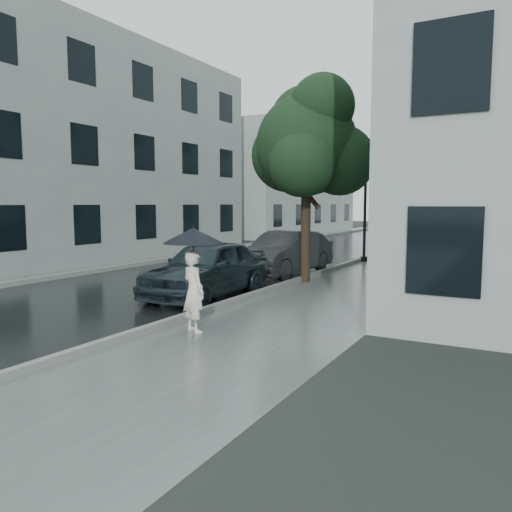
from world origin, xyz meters
The scene contains 14 objects.
ground centered at (0.00, 0.00, 0.00)m, with size 120.00×120.00×0.00m, color black.
sidewalk centered at (0.25, 12.00, 0.00)m, with size 3.50×60.00×0.01m, color slate.
kerb_near centered at (-1.57, 12.00, 0.07)m, with size 0.15×60.00×0.15m, color slate.
asphalt_road centered at (-5.08, 12.00, 0.00)m, with size 6.85×60.00×0.00m, color black.
kerb_far centered at (-8.57, 12.00, 0.07)m, with size 0.15×60.00×0.15m, color slate.
sidewalk_far centered at (-9.50, 12.00, 0.00)m, with size 1.70×60.00×0.01m, color #4C5451.
building_far_a centered at (-13.77, 8.00, 4.75)m, with size 7.02×20.00×9.50m.
building_far_b centered at (-13.77, 30.00, 4.00)m, with size 7.02×18.00×8.00m.
pedestrian centered at (-0.87, 0.14, 0.77)m, with size 0.56×0.37×1.53m, color silver.
umbrella centered at (-0.83, 0.10, 1.81)m, with size 1.51×1.51×1.06m.
street_tree centered at (-1.45, 6.88, 4.19)m, with size 3.97×3.61×6.13m.
lamp_post centered at (-1.60, 13.00, 2.92)m, with size 0.84×0.37×5.09m.
car_near centered at (-2.69, 3.28, 0.74)m, with size 1.72×4.28×1.46m, color #19262B.
car_far centered at (-2.63, 7.82, 0.74)m, with size 1.55×4.43×1.46m, color #232628.
Camera 1 is at (4.53, -7.30, 2.39)m, focal length 35.00 mm.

